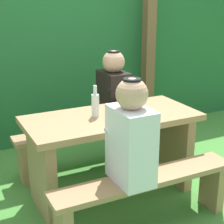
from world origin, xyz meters
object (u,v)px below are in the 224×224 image
person_black_coat (114,91)px  bottle_left (95,104)px  drinking_glass (135,103)px  bottle_right (129,106)px  person_white_shirt (131,135)px  picnic_table (112,141)px  bench_near (146,191)px  bench_far (87,139)px

person_black_coat → bottle_left: 0.65m
drinking_glass → bottle_right: (-0.16, -0.18, 0.05)m
person_white_shirt → drinking_glass: size_ratio=7.99×
picnic_table → person_black_coat: person_black_coat is taller
person_white_shirt → person_black_coat: bearing=68.9°
bench_near → bottle_right: bottle_right is taller
bench_near → bottle_left: 0.78m
picnic_table → bottle_right: bottle_right is taller
picnic_table → drinking_glass: size_ratio=15.54×
bench_near → picnic_table: bearing=90.0°
drinking_glass → bottle_right: bearing=-131.6°
bench_far → drinking_glass: 0.68m
bench_far → person_white_shirt: (-0.13, -1.07, 0.45)m
bottle_left → bench_near: bearing=-77.5°
picnic_table → drinking_glass: (0.26, 0.09, 0.27)m
person_black_coat → bottle_right: size_ratio=3.17×
person_black_coat → picnic_table: bearing=-118.1°
bottle_right → bench_near: bearing=-103.0°
person_black_coat → bottle_right: (-0.18, -0.61, 0.05)m
picnic_table → bench_far: picnic_table is taller
person_black_coat → drinking_glass: bearing=-92.9°
person_white_shirt → bench_near: bearing=-1.5°
bottle_right → picnic_table: bearing=141.8°
bench_near → bottle_left: bearing=102.5°
bench_near → bottle_right: size_ratio=6.17×
bench_near → person_black_coat: bearing=75.1°
bottle_left → bottle_right: (0.23, -0.12, -0.01)m
bench_near → person_black_coat: 1.19m
bottle_left → picnic_table: bearing=-17.0°
person_white_shirt → person_black_coat: (0.41, 1.06, 0.00)m
bench_near → person_black_coat: (0.28, 1.07, 0.45)m
bottle_left → bottle_right: bottle_left is taller
person_white_shirt → bottle_left: person_white_shirt is taller
bench_far → bottle_right: bottle_right is taller
picnic_table → bench_far: (0.00, 0.54, -0.18)m
picnic_table → drinking_glass: 0.39m
person_white_shirt → drinking_glass: (0.39, 0.63, 0.00)m
person_white_shirt → drinking_glass: person_white_shirt is taller
picnic_table → bench_near: 0.57m
person_white_shirt → bottle_right: bearing=62.7°
bench_far → picnic_table: bearing=-90.0°
bench_far → person_black_coat: 0.53m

